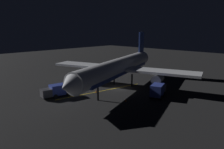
% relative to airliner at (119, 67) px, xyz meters
% --- Properties ---
extents(ground_plane, '(180.00, 180.00, 0.20)m').
position_rel_airliner_xyz_m(ground_plane, '(-0.19, 0.60, -4.80)').
color(ground_plane, black).
extents(apron_guide_stripe, '(4.24, 20.43, 0.01)m').
position_rel_airliner_xyz_m(apron_guide_stripe, '(0.99, 4.60, -4.70)').
color(apron_guide_stripe, gold).
rests_on(apron_guide_stripe, ground_plane).
extents(airliner, '(34.11, 39.25, 12.26)m').
position_rel_airliner_xyz_m(airliner, '(0.00, 0.00, 0.00)').
color(airliner, white).
rests_on(airliner, ground_plane).
extents(baggage_truck, '(3.07, 5.76, 2.47)m').
position_rel_airliner_xyz_m(baggage_truck, '(4.34, 13.52, -3.45)').
color(baggage_truck, navy).
rests_on(baggage_truck, ground_plane).
extents(catering_truck, '(3.72, 5.80, 2.63)m').
position_rel_airliner_xyz_m(catering_truck, '(-9.88, -0.47, -3.39)').
color(catering_truck, navy).
rests_on(catering_truck, ground_plane).
extents(ground_crew_worker, '(0.40, 0.40, 1.74)m').
position_rel_airliner_xyz_m(ground_crew_worker, '(4.99, 12.12, -3.82)').
color(ground_crew_worker, black).
rests_on(ground_crew_worker, ground_plane).
extents(traffic_cone_near_left, '(0.50, 0.50, 0.55)m').
position_rel_airliner_xyz_m(traffic_cone_near_left, '(2.86, 11.18, -4.45)').
color(traffic_cone_near_left, '#EA590F').
rests_on(traffic_cone_near_left, ground_plane).
extents(traffic_cone_near_right, '(0.50, 0.50, 0.55)m').
position_rel_airliner_xyz_m(traffic_cone_near_right, '(4.31, 3.84, -4.45)').
color(traffic_cone_near_right, '#EA590F').
rests_on(traffic_cone_near_right, ground_plane).
extents(traffic_cone_under_wing, '(0.50, 0.50, 0.55)m').
position_rel_airliner_xyz_m(traffic_cone_under_wing, '(-7.25, 6.30, -4.45)').
color(traffic_cone_under_wing, '#EA590F').
rests_on(traffic_cone_under_wing, ground_plane).
extents(traffic_cone_far, '(0.50, 0.50, 0.55)m').
position_rel_airliner_xyz_m(traffic_cone_far, '(0.90, 6.27, -4.45)').
color(traffic_cone_far, '#EA590F').
rests_on(traffic_cone_far, ground_plane).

